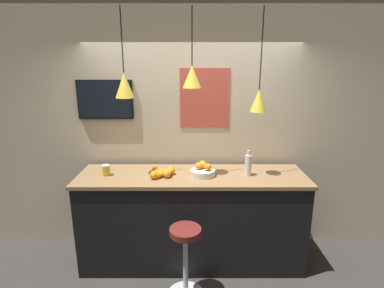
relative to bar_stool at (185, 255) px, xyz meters
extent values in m
cube|color=beige|center=(0.06, 1.04, 0.97)|extent=(8.00, 0.06, 2.90)
cube|color=black|center=(0.06, 0.58, 0.05)|extent=(2.48, 0.66, 1.04)
cube|color=olive|center=(0.06, 0.58, 0.59)|extent=(2.52, 0.70, 0.04)
cylinder|color=#B7B7BC|center=(0.00, 0.00, -0.12)|extent=(0.05, 0.05, 0.68)
cylinder|color=#5B1E19|center=(0.00, 0.00, 0.26)|extent=(0.30, 0.30, 0.06)
cylinder|color=beige|center=(0.18, 0.56, 0.64)|extent=(0.27, 0.27, 0.07)
sphere|color=orange|center=(0.23, 0.53, 0.71)|extent=(0.08, 0.08, 0.08)
sphere|color=orange|center=(0.18, 0.62, 0.72)|extent=(0.08, 0.08, 0.08)
sphere|color=orange|center=(0.14, 0.57, 0.71)|extent=(0.08, 0.08, 0.08)
sphere|color=orange|center=(0.18, 0.60, 0.71)|extent=(0.08, 0.08, 0.08)
sphere|color=orange|center=(-0.29, 0.55, 0.64)|extent=(0.07, 0.07, 0.07)
sphere|color=orange|center=(-0.27, 0.56, 0.64)|extent=(0.07, 0.07, 0.07)
sphere|color=orange|center=(-0.21, 0.49, 0.65)|extent=(0.09, 0.09, 0.09)
sphere|color=orange|center=(-0.30, 0.55, 0.65)|extent=(0.08, 0.08, 0.08)
sphere|color=orange|center=(-0.34, 0.45, 0.65)|extent=(0.09, 0.09, 0.09)
sphere|color=orange|center=(-0.30, 0.53, 0.64)|extent=(0.07, 0.07, 0.07)
sphere|color=orange|center=(-0.34, 0.59, 0.65)|extent=(0.08, 0.08, 0.08)
sphere|color=orange|center=(-0.27, 0.54, 0.64)|extent=(0.07, 0.07, 0.07)
sphere|color=orange|center=(-0.27, 0.51, 0.64)|extent=(0.07, 0.07, 0.07)
sphere|color=orange|center=(-0.22, 0.56, 0.65)|extent=(0.08, 0.08, 0.08)
sphere|color=orange|center=(-0.19, 0.52, 0.64)|extent=(0.07, 0.07, 0.07)
sphere|color=orange|center=(-0.27, 0.56, 0.64)|extent=(0.07, 0.07, 0.07)
sphere|color=orange|center=(-0.17, 0.59, 0.65)|extent=(0.09, 0.09, 0.09)
sphere|color=orange|center=(-0.31, 0.46, 0.64)|extent=(0.07, 0.07, 0.07)
cylinder|color=silver|center=(0.67, 0.56, 0.72)|extent=(0.07, 0.07, 0.23)
cylinder|color=silver|center=(0.67, 0.56, 0.87)|extent=(0.03, 0.03, 0.06)
cylinder|color=gold|center=(-0.88, 0.56, 0.66)|extent=(0.08, 0.08, 0.11)
cylinder|color=white|center=(-0.88, 0.56, 0.72)|extent=(0.08, 0.08, 0.01)
cylinder|color=black|center=(-0.62, 0.54, 2.01)|extent=(0.01, 0.01, 0.62)
cone|color=gold|center=(-0.62, 0.54, 1.58)|extent=(0.19, 0.19, 0.25)
sphere|color=#F9EFCC|center=(-0.62, 0.54, 1.48)|extent=(0.04, 0.04, 0.04)
cylinder|color=black|center=(0.06, 0.54, 2.05)|extent=(0.01, 0.01, 0.55)
cone|color=gold|center=(0.06, 0.54, 1.67)|extent=(0.19, 0.19, 0.22)
sphere|color=#F9EFCC|center=(0.06, 0.54, 1.58)|extent=(0.04, 0.04, 0.04)
cylinder|color=black|center=(0.74, 0.54, 1.93)|extent=(0.01, 0.01, 0.78)
cone|color=gold|center=(0.74, 0.54, 1.43)|extent=(0.17, 0.17, 0.23)
sphere|color=#F9EFCC|center=(0.74, 0.54, 1.33)|extent=(0.04, 0.04, 0.04)
cube|color=black|center=(-0.95, 0.99, 1.38)|extent=(0.65, 0.04, 0.45)
cube|color=black|center=(-0.95, 0.97, 1.38)|extent=(0.62, 0.01, 0.42)
cube|color=#C64C3D|center=(0.21, 1.00, 1.40)|extent=(0.58, 0.01, 0.69)
camera|label=1|loc=(0.06, -2.52, 1.80)|focal=28.00mm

